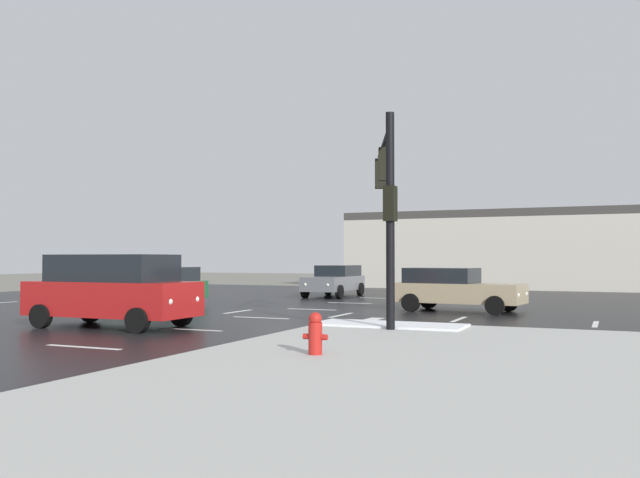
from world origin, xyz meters
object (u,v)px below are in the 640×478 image
sedan_green (153,285)px  sedan_grey (335,280)px  suv_red (112,289)px  fire_hydrant (315,333)px  traffic_signal_mast (387,189)px  sedan_tan (455,288)px

sedan_green → sedan_grey: bearing=-114.3°
suv_red → fire_hydrant: bearing=-24.8°
sedan_grey → traffic_signal_mast: bearing=26.3°
fire_hydrant → sedan_green: size_ratio=0.17×
suv_red → sedan_tan: size_ratio=1.04×
fire_hydrant → sedan_grey: 21.77m
suv_red → sedan_green: bearing=119.3°
fire_hydrant → sedan_green: (-12.14, 11.03, 0.32)m
sedan_green → sedan_tan: bearing=-170.6°
suv_red → sedan_grey: bearing=89.8°
traffic_signal_mast → fire_hydrant: bearing=163.9°
traffic_signal_mast → suv_red: (-7.16, -2.73, -2.77)m
fire_hydrant → sedan_grey: (-7.93, 20.27, 0.32)m
sedan_tan → sedan_grey: bearing=142.7°
suv_red → sedan_tan: (7.54, 9.50, -0.24)m
traffic_signal_mast → sedan_grey: bearing=5.9°
traffic_signal_mast → sedan_tan: traffic_signal_mast is taller
fire_hydrant → sedan_tan: size_ratio=0.17×
sedan_green → fire_hydrant: bearing=137.9°
traffic_signal_mast → suv_red: size_ratio=1.14×
fire_hydrant → suv_red: suv_red is taller
traffic_signal_mast → sedan_grey: 16.17m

